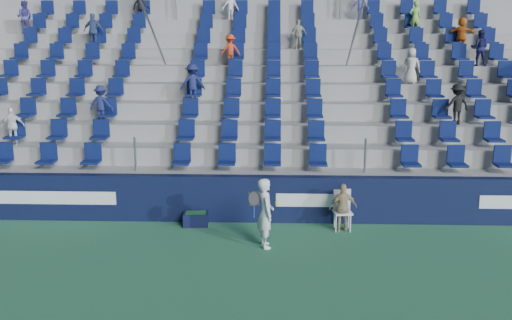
# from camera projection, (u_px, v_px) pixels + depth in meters

# --- Properties ---
(ground) EXTENTS (70.00, 70.00, 0.00)m
(ground) POSITION_uv_depth(u_px,v_px,m) (242.00, 271.00, 11.69)
(ground) COLOR #31734C
(ground) RESTS_ON ground
(sponsor_wall) EXTENTS (24.00, 0.32, 1.20)m
(sponsor_wall) POSITION_uv_depth(u_px,v_px,m) (249.00, 199.00, 14.62)
(sponsor_wall) COLOR #0E1435
(sponsor_wall) RESTS_ON ground
(grandstand) EXTENTS (24.00, 8.17, 6.63)m
(grandstand) POSITION_uv_depth(u_px,v_px,m) (256.00, 112.00, 19.24)
(grandstand) COLOR gray
(grandstand) RESTS_ON ground
(tennis_player) EXTENTS (0.69, 0.66, 1.60)m
(tennis_player) POSITION_uv_depth(u_px,v_px,m) (265.00, 213.00, 12.83)
(tennis_player) COLOR white
(tennis_player) RESTS_ON ground
(line_judge_chair) EXTENTS (0.49, 0.50, 0.99)m
(line_judge_chair) POSITION_uv_depth(u_px,v_px,m) (342.00, 207.00, 14.07)
(line_judge_chair) COLOR white
(line_judge_chair) RESTS_ON ground
(line_judge) EXTENTS (0.74, 0.43, 1.19)m
(line_judge) POSITION_uv_depth(u_px,v_px,m) (343.00, 207.00, 13.91)
(line_judge) COLOR tan
(line_judge) RESTS_ON ground
(ball_bin) EXTENTS (0.65, 0.45, 0.35)m
(ball_bin) POSITION_uv_depth(u_px,v_px,m) (196.00, 218.00, 14.37)
(ball_bin) COLOR #0E1334
(ball_bin) RESTS_ON ground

